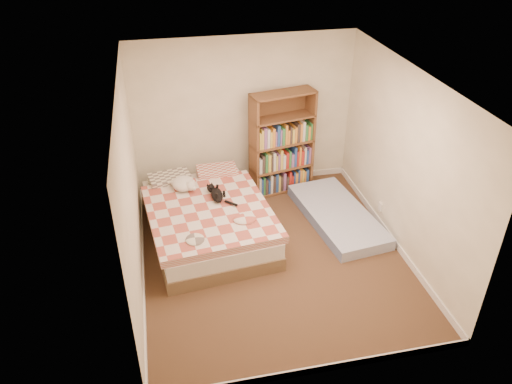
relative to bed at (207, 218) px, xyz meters
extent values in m
cube|color=#44331D|center=(0.80, -0.69, -0.27)|extent=(3.50, 4.00, 0.01)
cube|color=white|center=(0.80, -0.69, 2.23)|extent=(3.50, 4.00, 0.01)
cube|color=beige|center=(0.80, 1.31, 0.98)|extent=(3.50, 0.01, 2.50)
cube|color=beige|center=(0.80, -2.69, 0.98)|extent=(3.50, 0.01, 2.50)
cube|color=beige|center=(-0.95, -0.69, 0.98)|extent=(0.01, 4.00, 2.50)
cube|color=beige|center=(2.55, -0.69, 0.98)|extent=(0.01, 4.00, 2.50)
cube|color=white|center=(0.80, 1.30, -0.22)|extent=(3.50, 0.02, 0.10)
cube|color=white|center=(0.80, -2.68, -0.22)|extent=(3.50, 0.02, 0.10)
cube|color=white|center=(-0.94, -0.69, -0.22)|extent=(0.02, 4.00, 0.10)
cube|color=white|center=(2.54, -0.69, -0.22)|extent=(0.02, 4.00, 0.10)
cube|color=white|center=(2.54, -0.29, 0.03)|extent=(0.03, 0.09, 0.13)
cube|color=brown|center=(0.00, -0.04, -0.17)|extent=(1.80, 2.39, 0.20)
cube|color=silver|center=(0.00, -0.04, 0.04)|extent=(1.76, 2.34, 0.22)
cube|color=#B35142|center=(0.00, -0.04, 0.21)|extent=(1.83, 2.00, 0.11)
cube|color=#665C56|center=(-0.37, 0.80, 0.24)|extent=(0.65, 0.46, 0.17)
cube|color=#B35142|center=(0.37, 0.80, 0.24)|extent=(0.65, 0.46, 0.17)
cube|color=brown|center=(0.86, 0.99, 0.58)|extent=(0.11, 0.34, 1.69)
cube|color=brown|center=(1.84, 0.99, 0.58)|extent=(0.11, 0.34, 1.69)
cube|color=brown|center=(1.35, 1.15, 0.58)|extent=(1.00, 0.22, 1.69)
cube|color=brown|center=(1.35, 0.99, -0.25)|extent=(1.06, 0.54, 0.03)
cube|color=brown|center=(1.35, 0.99, 0.59)|extent=(1.06, 0.54, 0.03)
cube|color=brown|center=(1.35, 0.99, 1.40)|extent=(1.06, 0.54, 0.03)
cube|color=#7086BA|center=(1.96, -0.08, -0.19)|extent=(1.08, 1.97, 0.17)
ellipsoid|color=black|center=(0.17, 0.06, 0.32)|extent=(0.27, 0.40, 0.12)
sphere|color=black|center=(0.17, 0.26, 0.34)|extent=(0.14, 0.14, 0.11)
cone|color=black|center=(0.13, 0.30, 0.38)|extent=(0.05, 0.05, 0.04)
cone|color=black|center=(0.20, 0.30, 0.38)|extent=(0.05, 0.05, 0.04)
cylinder|color=black|center=(0.26, -0.19, 0.29)|extent=(0.10, 0.21, 0.04)
ellipsoid|color=silver|center=(-0.28, 0.43, 0.35)|extent=(0.36, 0.40, 0.18)
sphere|color=silver|center=(-0.17, 0.32, 0.37)|extent=(0.15, 0.15, 0.14)
sphere|color=silver|center=(-0.12, 0.27, 0.35)|extent=(0.07, 0.07, 0.06)
sphere|color=silver|center=(-0.42, 0.50, 0.33)|extent=(0.09, 0.09, 0.08)
camera|label=1|loc=(-0.53, -5.92, 4.07)|focal=35.00mm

